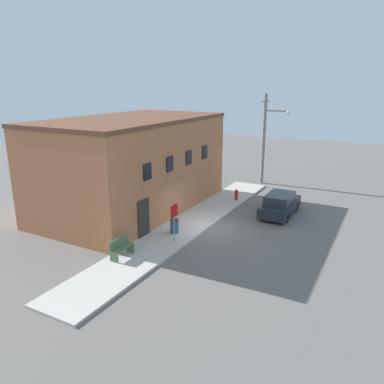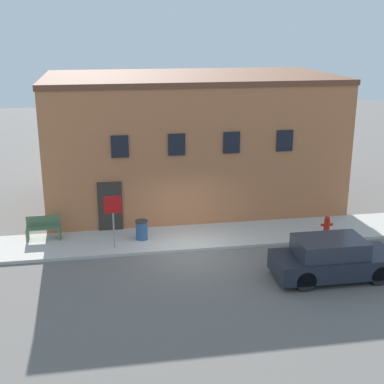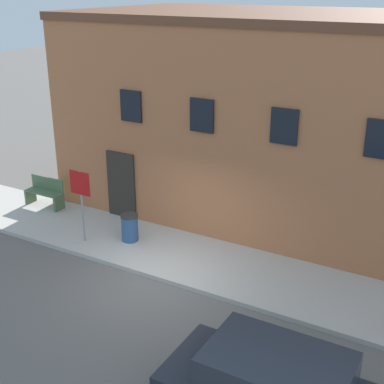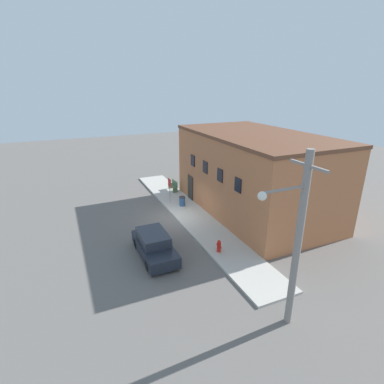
% 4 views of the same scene
% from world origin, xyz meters
% --- Properties ---
extents(ground_plane, '(80.00, 80.00, 0.00)m').
position_xyz_m(ground_plane, '(0.00, 0.00, 0.00)').
color(ground_plane, '#66605B').
extents(sidewalk, '(21.33, 2.60, 0.12)m').
position_xyz_m(sidewalk, '(0.00, 1.30, 0.06)').
color(sidewalk, '#BCB7AD').
rests_on(sidewalk, ground).
extents(brick_building, '(13.26, 7.27, 6.15)m').
position_xyz_m(brick_building, '(1.04, 6.17, 3.08)').
color(brick_building, '#B26B42').
rests_on(brick_building, ground).
extents(stop_sign, '(0.67, 0.06, 2.08)m').
position_xyz_m(stop_sign, '(-2.83, 0.66, 1.58)').
color(stop_sign, gray).
rests_on(stop_sign, sidewalk).
extents(bench, '(1.33, 0.44, 0.95)m').
position_xyz_m(bench, '(-5.58, 1.99, 0.58)').
color(bench, '#4C6B47').
rests_on(bench, sidewalk).
extents(trash_bin, '(0.50, 0.50, 0.79)m').
position_xyz_m(trash_bin, '(-1.72, 1.32, 0.52)').
color(trash_bin, '#2D517F').
rests_on(trash_bin, sidewalk).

